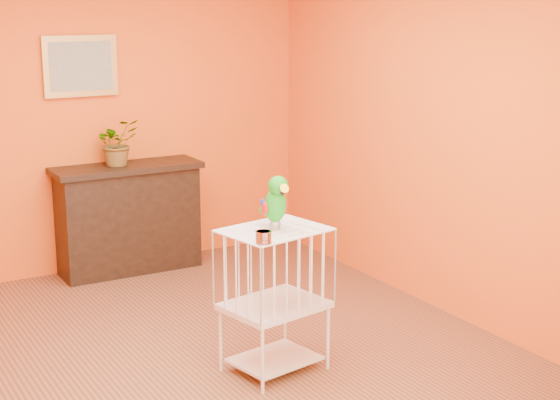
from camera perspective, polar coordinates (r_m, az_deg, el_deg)
ground at (r=5.68m, az=-5.49°, el=-10.64°), size 4.50×4.50×0.00m
room_shell at (r=5.24m, az=-5.87°, el=5.37°), size 4.50×4.50×4.50m
console_cabinet at (r=7.42m, az=-10.04°, el=-1.19°), size 1.25×0.45×0.93m
potted_plant at (r=7.28m, az=-10.79°, el=3.45°), size 0.41×0.45×0.31m
framed_picture at (r=7.30m, az=-13.13°, el=8.67°), size 0.62×0.04×0.50m
birdcage at (r=5.36m, az=-0.37°, el=-6.55°), size 0.67×0.56×0.92m
feed_cup at (r=4.92m, az=-1.10°, el=-2.47°), size 0.10×0.10×0.07m
parrot at (r=5.19m, az=-0.30°, el=-0.10°), size 0.17×0.30×0.34m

